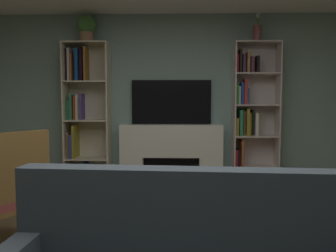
% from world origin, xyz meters
% --- Properties ---
extents(wall_back_accent, '(5.54, 0.06, 2.57)m').
position_xyz_m(wall_back_accent, '(0.00, 2.75, 1.29)').
color(wall_back_accent, gray).
rests_on(wall_back_accent, ground_plane).
extents(fireplace, '(1.54, 0.54, 1.01)m').
position_xyz_m(fireplace, '(0.00, 2.60, 0.54)').
color(fireplace, white).
rests_on(fireplace, ground_plane).
extents(tv, '(1.12, 0.06, 0.63)m').
position_xyz_m(tv, '(0.00, 2.69, 1.33)').
color(tv, black).
rests_on(tv, fireplace).
extents(bookshelf_left, '(0.62, 0.34, 2.15)m').
position_xyz_m(bookshelf_left, '(-1.25, 2.60, 1.08)').
color(bookshelf_left, beige).
rests_on(bookshelf_left, ground_plane).
extents(bookshelf_right, '(0.62, 0.30, 2.15)m').
position_xyz_m(bookshelf_right, '(1.10, 2.61, 1.05)').
color(bookshelf_right, beige).
rests_on(bookshelf_right, ground_plane).
extents(potted_plant, '(0.26, 0.26, 0.38)m').
position_xyz_m(potted_plant, '(-1.17, 2.57, 2.36)').
color(potted_plant, '#A17552').
rests_on(potted_plant, bookshelf_left).
extents(vase_with_flowers, '(0.12, 0.12, 0.39)m').
position_xyz_m(vase_with_flowers, '(1.17, 2.57, 2.28)').
color(vase_with_flowers, brown).
rests_on(vase_with_flowers, bookshelf_right).
extents(armchair, '(0.81, 0.80, 1.10)m').
position_xyz_m(armchair, '(-1.42, 0.76, 0.54)').
color(armchair, brown).
rests_on(armchair, ground_plane).
extents(coffee_table, '(0.93, 0.54, 0.43)m').
position_xyz_m(coffee_table, '(0.13, 0.04, 0.37)').
color(coffee_table, brown).
rests_on(coffee_table, ground_plane).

